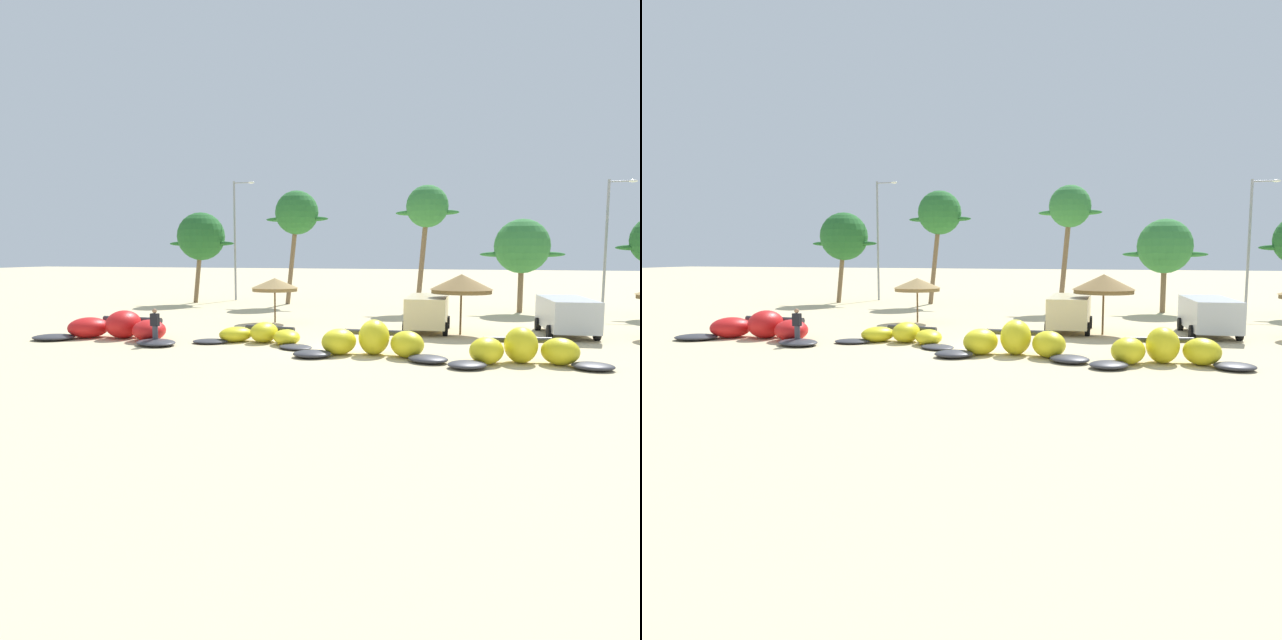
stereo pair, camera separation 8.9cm
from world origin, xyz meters
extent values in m
plane|color=beige|center=(0.00, 0.00, 0.00)|extent=(260.00, 260.00, 0.00)
ellipsoid|color=#333338|center=(-13.67, -1.09, 0.13)|extent=(2.33, 2.08, 0.27)
ellipsoid|color=red|center=(-12.57, 0.01, 0.49)|extent=(2.38, 2.47, 0.99)
ellipsoid|color=red|center=(-10.88, 0.41, 0.66)|extent=(1.56, 1.97, 1.33)
ellipsoid|color=red|center=(-9.20, -0.05, 0.49)|extent=(2.35, 2.46, 0.99)
ellipsoid|color=#333338|center=(-8.14, -1.19, 0.13)|extent=(2.36, 2.12, 0.27)
cylinder|color=#333338|center=(-10.86, 1.08, 0.81)|extent=(3.24, 0.35, 0.29)
cube|color=#333338|center=(-10.88, 0.21, 0.66)|extent=(1.19, 0.72, 0.04)
ellipsoid|color=#333338|center=(-6.15, 0.09, 0.09)|extent=(1.83, 1.53, 0.19)
ellipsoid|color=yellow|center=(-5.23, 0.87, 0.34)|extent=(1.93, 1.97, 0.69)
ellipsoid|color=yellow|center=(-3.91, 1.06, 0.46)|extent=(1.34, 1.71, 0.93)
ellipsoid|color=yellow|center=(-2.65, 0.59, 0.34)|extent=(1.80, 1.96, 0.69)
ellipsoid|color=#333338|center=(-1.92, -0.35, 0.09)|extent=(1.95, 1.76, 0.19)
cylinder|color=#333338|center=(-3.85, 1.61, 0.58)|extent=(2.50, 0.49, 0.23)
cube|color=#333338|center=(-3.92, 0.90, 0.46)|extent=(0.96, 0.67, 0.04)
ellipsoid|color=#333338|center=(-0.63, -2.07, 0.14)|extent=(1.87, 1.72, 0.28)
ellipsoid|color=yellow|center=(0.20, -1.13, 0.52)|extent=(1.86, 1.95, 1.05)
ellipsoid|color=yellow|center=(1.55, -0.74, 0.70)|extent=(1.29, 1.57, 1.41)
ellipsoid|color=yellow|center=(2.92, -1.03, 0.52)|extent=(1.90, 1.96, 1.05)
ellipsoid|color=#333338|center=(3.82, -1.90, 0.14)|extent=(1.82, 1.64, 0.28)
cylinder|color=#333338|center=(1.53, -0.20, 0.82)|extent=(2.62, 0.34, 0.24)
cube|color=#333338|center=(1.55, -0.89, 0.70)|extent=(0.97, 0.58, 0.04)
ellipsoid|color=#333338|center=(5.28, -2.62, 0.13)|extent=(1.84, 1.78, 0.27)
ellipsoid|color=yellow|center=(5.90, -1.58, 0.50)|extent=(1.64, 1.77, 0.99)
ellipsoid|color=yellow|center=(7.11, -0.96, 0.67)|extent=(1.48, 1.65, 1.34)
ellipsoid|color=yellow|center=(8.47, -0.99, 0.50)|extent=(1.86, 1.84, 0.99)
ellipsoid|color=#333338|center=(9.49, -1.66, 0.13)|extent=(1.56, 1.36, 0.27)
cylinder|color=#333338|center=(7.00, -0.47, 0.78)|extent=(2.52, 0.79, 0.23)
cube|color=#333338|center=(7.15, -1.10, 0.67)|extent=(1.01, 0.70, 0.04)
cylinder|color=brown|center=(-6.24, 8.50, 1.02)|extent=(0.10, 0.10, 2.03)
cone|color=#9E7F4C|center=(-6.24, 8.50, 2.32)|extent=(2.77, 2.77, 0.58)
cylinder|color=olive|center=(-6.24, 8.50, 1.93)|extent=(2.64, 2.64, 0.20)
cylinder|color=brown|center=(4.53, 6.28, 1.13)|extent=(0.10, 0.10, 2.26)
cone|color=olive|center=(4.53, 6.28, 2.64)|extent=(3.10, 3.10, 0.76)
cylinder|color=brown|center=(4.53, 6.28, 2.16)|extent=(2.95, 2.95, 0.20)
cube|color=#B2B7BC|center=(9.56, 7.56, 1.09)|extent=(2.60, 5.49, 1.50)
cube|color=black|center=(9.41, 9.02, 1.35)|extent=(2.17, 1.52, 0.56)
cylinder|color=black|center=(8.35, 9.10, 0.34)|extent=(0.31, 0.70, 0.68)
cylinder|color=black|center=(10.44, 9.30, 0.34)|extent=(0.31, 0.70, 0.68)
cylinder|color=black|center=(8.68, 5.82, 0.34)|extent=(0.31, 0.70, 0.68)
cylinder|color=black|center=(10.76, 6.02, 0.34)|extent=(0.31, 0.70, 0.68)
cube|color=beige|center=(2.79, 7.07, 1.09)|extent=(2.19, 5.07, 1.50)
cube|color=black|center=(2.73, 8.44, 1.35)|extent=(1.98, 1.33, 0.56)
cylinder|color=black|center=(1.74, 8.57, 0.34)|extent=(0.27, 0.69, 0.68)
cylinder|color=black|center=(3.71, 8.66, 0.34)|extent=(0.27, 0.69, 0.68)
cylinder|color=black|center=(1.88, 5.48, 0.34)|extent=(0.27, 0.69, 0.68)
cylinder|color=black|center=(3.85, 5.57, 0.34)|extent=(0.27, 0.69, 0.68)
cylinder|color=#383842|center=(-8.22, -1.10, 0.42)|extent=(0.24, 0.24, 0.85)
cube|color=black|center=(-8.22, -1.10, 1.13)|extent=(0.36, 0.22, 0.56)
sphere|color=#9E7051|center=(-8.22, -1.10, 1.52)|extent=(0.20, 0.20, 0.20)
cylinder|color=brown|center=(-17.26, 19.75, 2.71)|extent=(1.00, 0.36, 5.43)
sphere|color=#236028|center=(-16.94, 19.75, 5.43)|extent=(3.87, 3.87, 3.87)
ellipsoid|color=#236028|center=(-18.48, 19.75, 4.85)|extent=(2.71, 0.50, 0.36)
ellipsoid|color=#236028|center=(-15.39, 19.75, 4.85)|extent=(2.71, 0.50, 0.36)
cylinder|color=brown|center=(-9.43, 20.69, 3.62)|extent=(1.16, 0.36, 7.24)
sphere|color=#286B2D|center=(-9.03, 20.69, 7.24)|extent=(3.43, 3.43, 3.43)
ellipsoid|color=#286B2D|center=(-10.40, 20.69, 6.73)|extent=(2.40, 0.50, 0.36)
ellipsoid|color=#286B2D|center=(-7.66, 20.69, 6.73)|extent=(2.40, 0.50, 0.36)
cylinder|color=brown|center=(1.05, 18.92, 3.68)|extent=(0.92, 0.36, 7.37)
sphere|color=#337A38|center=(1.34, 18.92, 7.37)|extent=(2.98, 2.98, 2.98)
ellipsoid|color=#337A38|center=(0.14, 18.92, 6.92)|extent=(2.09, 0.50, 0.36)
ellipsoid|color=#337A38|center=(2.53, 18.92, 6.92)|extent=(2.09, 0.50, 0.36)
cylinder|color=brown|center=(7.79, 18.83, 2.27)|extent=(0.37, 0.36, 4.54)
sphere|color=#337A38|center=(7.79, 18.83, 4.54)|extent=(3.70, 3.70, 3.70)
ellipsoid|color=#337A38|center=(6.31, 18.83, 3.98)|extent=(2.59, 0.50, 0.36)
ellipsoid|color=#337A38|center=(9.27, 18.83, 3.98)|extent=(2.59, 0.50, 0.36)
ellipsoid|color=#236028|center=(14.60, 18.50, 4.42)|extent=(2.23, 0.50, 0.36)
cylinder|color=gray|center=(-15.55, 23.21, 5.09)|extent=(0.18, 0.18, 10.18)
cylinder|color=gray|center=(-14.75, 23.21, 10.03)|extent=(1.60, 0.10, 0.10)
ellipsoid|color=silver|center=(-13.95, 23.21, 10.03)|extent=(0.56, 0.24, 0.20)
cylinder|color=gray|center=(13.29, 20.73, 4.51)|extent=(0.18, 0.18, 9.03)
cylinder|color=gray|center=(14.02, 20.73, 8.88)|extent=(1.46, 0.10, 0.10)
ellipsoid|color=silver|center=(14.76, 20.73, 8.88)|extent=(0.56, 0.24, 0.20)
camera|label=1|loc=(6.14, -23.65, 4.03)|focal=32.98mm
camera|label=2|loc=(6.23, -23.63, 4.03)|focal=32.98mm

